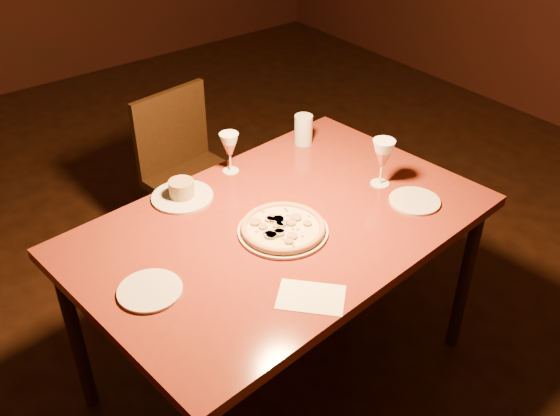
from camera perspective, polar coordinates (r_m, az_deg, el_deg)
floor at (r=2.95m, az=-1.20°, el=-11.53°), size 7.00×7.00×0.00m
dining_table at (r=2.31m, az=0.12°, el=-2.65°), size 1.58×1.11×0.80m
chair_far at (r=3.19m, az=-8.21°, el=3.45°), size 0.49×0.49×0.89m
pizza_plate at (r=2.21m, az=0.28°, el=-1.84°), size 0.32×0.32×0.04m
ramekin_saucer at (r=2.41m, az=-8.96°, el=1.40°), size 0.24×0.24×0.08m
wine_glass_far at (r=2.53m, az=-4.61°, el=5.05°), size 0.08×0.08×0.17m
wine_glass_right at (r=2.46m, az=9.31°, el=4.11°), size 0.09×0.09×0.19m
water_tumbler at (r=2.75m, az=2.16°, el=7.18°), size 0.08×0.08×0.13m
side_plate_left at (r=2.01m, az=-11.81°, el=-7.40°), size 0.20×0.20×0.01m
side_plate_near at (r=2.43m, az=12.20°, el=0.63°), size 0.19×0.19×0.01m
menu_card at (r=1.96m, az=2.86°, el=-8.14°), size 0.24×0.25×0.00m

